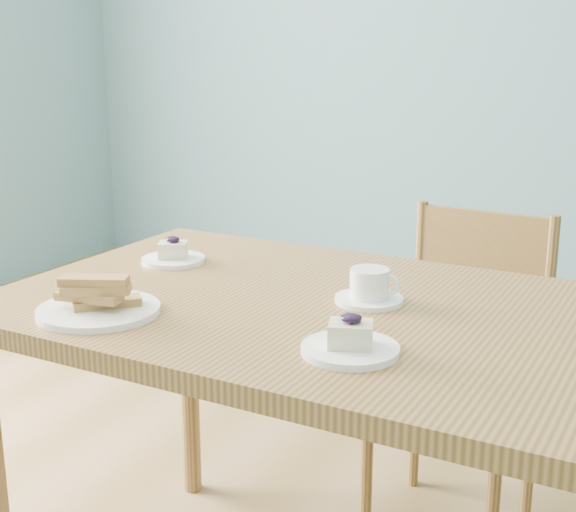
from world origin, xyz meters
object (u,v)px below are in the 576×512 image
Objects in this scene: cheesecake_plate_far at (173,256)px; coffee_cup at (370,288)px; dining_table at (352,346)px; cheesecake_plate_near at (350,343)px; dining_chair at (460,373)px; biscotti_plate at (98,302)px.

coffee_cup is at bearing -6.64° from cheesecake_plate_far.
dining_table is at bearing -12.83° from cheesecake_plate_far.
cheesecake_plate_near is 1.21× the size of coffee_cup.
cheesecake_plate_far is (-0.51, 0.12, 0.09)m from dining_table.
dining_chair is 6.21× the size of coffee_cup.
biscotti_plate is at bearing -155.81° from coffee_cup.
coffee_cup reaches higher than dining_table.
biscotti_plate is (-0.43, -0.31, -0.01)m from coffee_cup.
biscotti_plate is (-0.49, -0.80, 0.35)m from dining_chair.
dining_chair reaches higher than coffee_cup.
coffee_cup is (-0.08, 0.27, 0.01)m from cheesecake_plate_near.
dining_table is 0.12m from coffee_cup.
cheesecake_plate_near is 0.68m from cheesecake_plate_far.
cheesecake_plate_near is at bearing 4.66° from biscotti_plate.
cheesecake_plate_far is 0.38m from biscotti_plate.
dining_chair reaches higher than dining_table.
dining_table is at bearing -93.26° from dining_chair.
dining_table is 8.68× the size of cheesecake_plate_near.
cheesecake_plate_far is 1.09× the size of coffee_cup.
coffee_cup is at bearing 105.80° from cheesecake_plate_near.
dining_chair reaches higher than cheesecake_plate_far.
dining_chair is at bearing 83.54° from dining_table.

